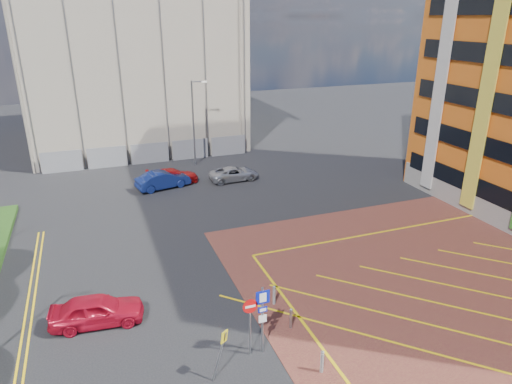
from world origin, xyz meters
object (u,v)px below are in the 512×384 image
lamp_back (194,120)px  sign_cluster (258,314)px  car_silver_back (234,174)px  car_red_left (97,310)px  car_red_back (172,176)px  car_blue_back (163,180)px  warning_sign (221,349)px

lamp_back → sign_cluster: size_ratio=2.50×
lamp_back → car_silver_back: lamp_back is taller
sign_cluster → car_red_left: size_ratio=0.76×
sign_cluster → car_red_back: (0.62, 22.50, -1.32)m
car_red_back → car_silver_back: bearing=-100.4°
sign_cluster → car_blue_back: sign_cluster is taller
car_red_left → car_blue_back: car_blue_back is taller
lamp_back → car_red_left: lamp_back is taller
car_red_back → sign_cluster: bearing=-179.6°
warning_sign → car_red_left: (-4.44, 5.40, -0.71)m
warning_sign → car_red_left: warning_sign is taller
car_red_left → car_red_back: 19.28m
car_blue_back → sign_cluster: bearing=168.3°
sign_cluster → car_red_back: sign_cluster is taller
sign_cluster → car_red_left: 7.85m
sign_cluster → car_silver_back: bearing=74.7°
lamp_back → car_red_left: bearing=-114.1°
warning_sign → car_blue_back: size_ratio=0.50×
sign_cluster → car_blue_back: (-0.34, 21.54, -1.22)m
car_red_left → car_blue_back: 18.05m
lamp_back → car_silver_back: 7.09m
car_red_left → car_red_back: (6.93, 17.99, -0.08)m
sign_cluster → car_red_back: bearing=88.4°
car_silver_back → car_red_left: bearing=141.9°
lamp_back → car_red_left: 24.93m
car_blue_back → car_red_back: car_blue_back is taller
sign_cluster → warning_sign: size_ratio=1.42×
lamp_back → car_silver_back: size_ratio=1.84×
sign_cluster → car_red_left: (-6.31, 4.51, -1.23)m
warning_sign → car_red_back: (2.49, 23.40, -0.79)m
warning_sign → car_red_back: 23.54m
warning_sign → car_silver_back: size_ratio=0.52×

